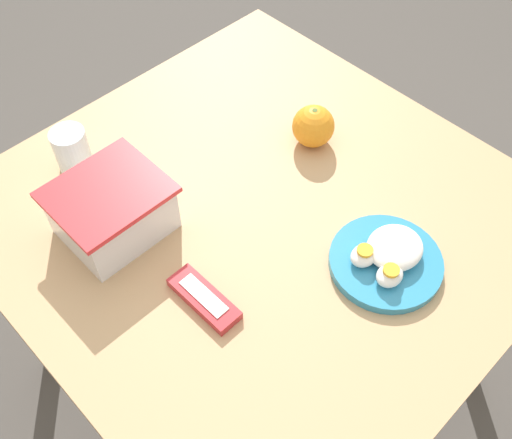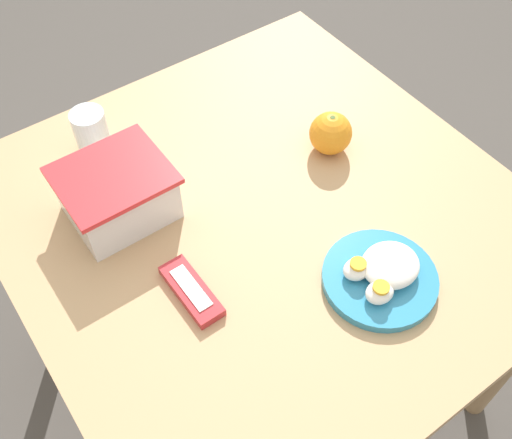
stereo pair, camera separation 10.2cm
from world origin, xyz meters
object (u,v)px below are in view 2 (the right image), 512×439
(food_container, at_px, (118,196))
(rice_plate, at_px, (381,275))
(drinking_glass, at_px, (91,131))
(orange_fruit, at_px, (331,133))
(candy_bar, at_px, (191,291))

(food_container, xyz_separation_m, rice_plate, (0.29, -0.40, -0.03))
(drinking_glass, bearing_deg, food_container, -101.00)
(orange_fruit, relative_size, candy_bar, 0.62)
(rice_plate, bearing_deg, orange_fruit, 65.95)
(rice_plate, relative_size, candy_bar, 1.44)
(rice_plate, distance_m, candy_bar, 0.33)
(candy_bar, bearing_deg, rice_plate, -31.02)
(orange_fruit, bearing_deg, rice_plate, -114.05)
(orange_fruit, distance_m, drinking_glass, 0.48)
(orange_fruit, bearing_deg, drinking_glass, 144.23)
(food_container, height_order, candy_bar, food_container)
(orange_fruit, distance_m, candy_bar, 0.43)
(drinking_glass, bearing_deg, rice_plate, -66.11)
(food_container, distance_m, orange_fruit, 0.44)
(rice_plate, distance_m, drinking_glass, 0.63)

